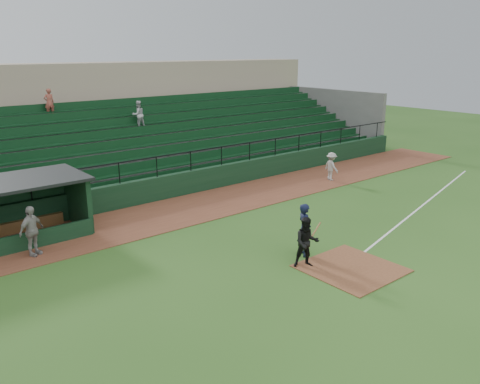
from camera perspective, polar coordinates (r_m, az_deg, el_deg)
ground at (r=18.09m, az=10.23°, el=-7.70°), size 90.00×90.00×0.00m
warning_track at (r=23.65m, az=-4.64°, el=-1.65°), size 40.00×4.00×0.03m
home_plate_dirt at (r=17.52m, az=12.74°, el=-8.61°), size 3.00×3.00×0.03m
foul_line at (r=24.96m, az=20.14°, el=-1.68°), size 17.49×4.44×0.01m
stadium_structure at (r=30.26m, az=-14.05°, el=6.33°), size 38.00×13.08×6.40m
batter_at_plate at (r=17.97m, az=7.49°, el=-4.35°), size 1.15×0.84×1.97m
umpire at (r=17.08m, az=7.73°, el=-5.81°), size 1.10×1.05×1.79m
runner at (r=28.51m, az=10.54°, el=2.94°), size 0.78×1.13×1.60m
dugout_player_a at (r=19.28m, az=-22.99°, el=-4.18°), size 1.18×0.92×1.86m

